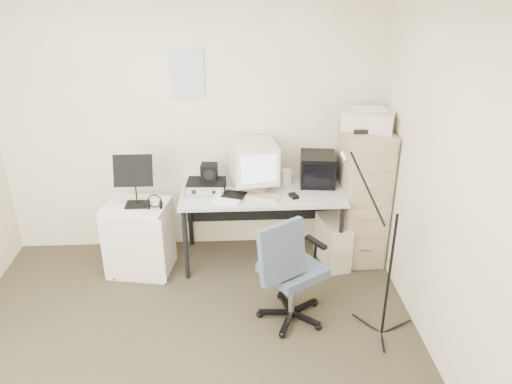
{
  "coord_description": "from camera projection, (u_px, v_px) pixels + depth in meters",
  "views": [
    {
      "loc": [
        0.35,
        -2.73,
        2.66
      ],
      "look_at": [
        0.55,
        0.95,
        0.95
      ],
      "focal_mm": 35.0,
      "sensor_mm": 36.0,
      "label": 1
    }
  ],
  "objects": [
    {
      "name": "floor",
      "position": [
        187.0,
        370.0,
        3.57
      ],
      "size": [
        3.6,
        3.6,
        0.01
      ],
      "primitive_type": "cube",
      "color": "#312A1B",
      "rests_on": "ground"
    },
    {
      "name": "wall_back",
      "position": [
        193.0,
        126.0,
        4.68
      ],
      "size": [
        3.6,
        0.02,
        2.5
      ],
      "primitive_type": "cube",
      "color": "beige",
      "rests_on": "ground"
    },
    {
      "name": "wall_right",
      "position": [
        462.0,
        208.0,
        3.13
      ],
      "size": [
        0.02,
        3.6,
        2.5
      ],
      "primitive_type": "cube",
      "color": "beige",
      "rests_on": "ground"
    },
    {
      "name": "wall_calendar",
      "position": [
        187.0,
        73.0,
        4.45
      ],
      "size": [
        0.3,
        0.02,
        0.44
      ],
      "primitive_type": "cube",
      "color": "white",
      "rests_on": "wall_back"
    },
    {
      "name": "filing_cabinet",
      "position": [
        362.0,
        195.0,
        4.72
      ],
      "size": [
        0.4,
        0.6,
        1.3
      ],
      "primitive_type": "cube",
      "color": "tan",
      "rests_on": "floor"
    },
    {
      "name": "printer",
      "position": [
        369.0,
        120.0,
        4.4
      ],
      "size": [
        0.52,
        0.45,
        0.17
      ],
      "primitive_type": "cube",
      "rotation": [
        0.0,
        0.0,
        -0.41
      ],
      "color": "beige",
      "rests_on": "filing_cabinet"
    },
    {
      "name": "desk",
      "position": [
        262.0,
        225.0,
        4.76
      ],
      "size": [
        1.5,
        0.7,
        0.73
      ],
      "primitive_type": "cube",
      "color": "#9A998F",
      "rests_on": "floor"
    },
    {
      "name": "crt_monitor",
      "position": [
        253.0,
        166.0,
        4.58
      ],
      "size": [
        0.46,
        0.48,
        0.44
      ],
      "primitive_type": "cube",
      "rotation": [
        0.0,
        0.0,
        0.17
      ],
      "color": "beige",
      "rests_on": "desk"
    },
    {
      "name": "crt_tv",
      "position": [
        318.0,
        169.0,
        4.7
      ],
      "size": [
        0.36,
        0.37,
        0.29
      ],
      "primitive_type": "cube",
      "rotation": [
        0.0,
        0.0,
        -0.12
      ],
      "color": "black",
      "rests_on": "desk"
    },
    {
      "name": "desk_speaker",
      "position": [
        285.0,
        177.0,
        4.71
      ],
      "size": [
        0.1,
        0.1,
        0.15
      ],
      "primitive_type": "cube",
      "rotation": [
        0.0,
        0.0,
        0.38
      ],
      "color": "beige",
      "rests_on": "desk"
    },
    {
      "name": "keyboard",
      "position": [
        258.0,
        196.0,
        4.47
      ],
      "size": [
        0.42,
        0.29,
        0.02
      ],
      "primitive_type": "cube",
      "rotation": [
        0.0,
        0.0,
        -0.4
      ],
      "color": "beige",
      "rests_on": "desk"
    },
    {
      "name": "mouse",
      "position": [
        294.0,
        196.0,
        4.47
      ],
      "size": [
        0.09,
        0.11,
        0.03
      ],
      "primitive_type": "cube",
      "rotation": [
        0.0,
        0.0,
        0.35
      ],
      "color": "black",
      "rests_on": "desk"
    },
    {
      "name": "radio_receiver",
      "position": [
        206.0,
        186.0,
        4.58
      ],
      "size": [
        0.36,
        0.27,
        0.1
      ],
      "primitive_type": "cube",
      "rotation": [
        0.0,
        0.0,
        -0.06
      ],
      "color": "black",
      "rests_on": "desk"
    },
    {
      "name": "radio_speaker",
      "position": [
        209.0,
        172.0,
        4.57
      ],
      "size": [
        0.16,
        0.15,
        0.15
      ],
      "primitive_type": "cube",
      "rotation": [
        0.0,
        0.0,
        -0.1
      ],
      "color": "black",
      "rests_on": "radio_receiver"
    },
    {
      "name": "papers",
      "position": [
        230.0,
        196.0,
        4.47
      ],
      "size": [
        0.35,
        0.4,
        0.02
      ],
      "primitive_type": "cube",
      "rotation": [
        0.0,
        0.0,
        -0.36
      ],
      "color": "white",
      "rests_on": "desk"
    },
    {
      "name": "pc_tower",
      "position": [
        333.0,
        242.0,
        4.77
      ],
      "size": [
        0.29,
        0.5,
        0.44
      ],
      "primitive_type": "cube",
      "rotation": [
        0.0,
        0.0,
        0.17
      ],
      "color": "beige",
      "rests_on": "floor"
    },
    {
      "name": "office_chair",
      "position": [
        293.0,
        268.0,
        3.89
      ],
      "size": [
        0.76,
        0.76,
        0.96
      ],
      "primitive_type": "cube",
      "rotation": [
        0.0,
        0.0,
        0.56
      ],
      "color": "#4E586D",
      "rests_on": "floor"
    },
    {
      "name": "side_cart",
      "position": [
        139.0,
        238.0,
        4.59
      ],
      "size": [
        0.62,
        0.53,
        0.69
      ],
      "primitive_type": "cube",
      "rotation": [
        0.0,
        0.0,
        -0.18
      ],
      "color": "silver",
      "rests_on": "floor"
    },
    {
      "name": "music_stand",
      "position": [
        135.0,
        180.0,
        4.33
      ],
      "size": [
        0.37,
        0.26,
        0.49
      ],
      "primitive_type": "cube",
      "rotation": [
        0.0,
        0.0,
        0.26
      ],
      "color": "black",
      "rests_on": "side_cart"
    },
    {
      "name": "headphones",
      "position": [
        155.0,
        204.0,
        4.36
      ],
      "size": [
        0.17,
        0.17,
        0.02
      ],
      "primitive_type": "torus",
      "rotation": [
        0.0,
        0.0,
        -0.25
      ],
      "color": "black",
      "rests_on": "side_cart"
    },
    {
      "name": "mic_stand",
      "position": [
        392.0,
        258.0,
        3.64
      ],
      "size": [
        0.03,
        0.03,
        1.38
      ],
      "primitive_type": "cylinder",
      "rotation": [
        0.0,
        0.0,
        1.8
      ],
      "color": "black",
      "rests_on": "floor"
    }
  ]
}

